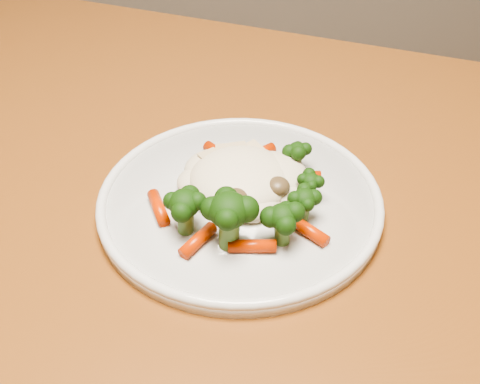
# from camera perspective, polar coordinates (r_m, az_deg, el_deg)

# --- Properties ---
(dining_table) EXTENTS (1.49, 1.20, 0.75)m
(dining_table) POSITION_cam_1_polar(r_m,az_deg,el_deg) (0.64, 2.54, -9.87)
(dining_table) COLOR brown
(dining_table) RESTS_ON ground
(plate) EXTENTS (0.28, 0.28, 0.01)m
(plate) POSITION_cam_1_polar(r_m,az_deg,el_deg) (0.59, 0.00, -1.01)
(plate) COLOR silver
(plate) RESTS_ON dining_table
(meal) EXTENTS (0.17, 0.18, 0.05)m
(meal) POSITION_cam_1_polar(r_m,az_deg,el_deg) (0.57, 0.28, 0.47)
(meal) COLOR beige
(meal) RESTS_ON plate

